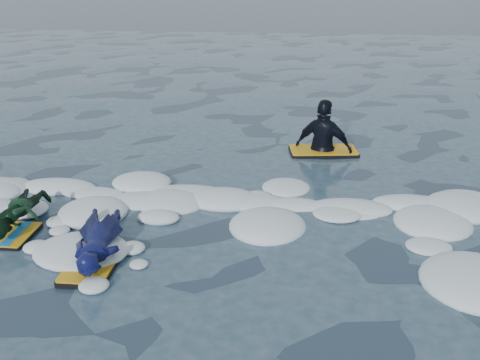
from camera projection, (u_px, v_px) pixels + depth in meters
name	position (u px, v px, depth m)	size (l,w,h in m)	color
ground	(145.00, 244.00, 7.90)	(120.00, 120.00, 0.00)	#172837
foam_band	(163.00, 212.00, 8.86)	(12.00, 3.10, 0.30)	white
prone_woman_unit	(98.00, 243.00, 7.47)	(0.86, 1.68, 0.42)	black
prone_child_unit	(21.00, 216.00, 8.16)	(0.64, 1.20, 0.46)	black
waiting_rider_unit	(323.00, 149.00, 11.33)	(1.35, 0.87, 1.89)	black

